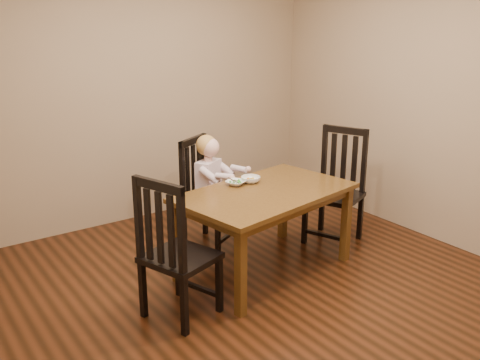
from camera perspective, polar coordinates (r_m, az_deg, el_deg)
room at (r=4.01m, az=2.24°, el=6.00°), size 4.01×4.01×2.71m
dining_table at (r=4.47m, az=2.74°, el=-2.16°), size 1.59×1.11×0.73m
chair_child at (r=5.07m, az=-3.66°, el=-1.57°), size 0.59×0.59×1.04m
chair_left at (r=3.85m, az=-6.98°, el=-7.65°), size 0.57×0.59×1.09m
chair_right at (r=5.22m, az=10.28°, el=-0.86°), size 0.60×0.61×1.10m
toddler at (r=4.99m, az=-3.18°, el=-0.05°), size 0.49×0.53×0.58m
bowl_peas at (r=4.58m, az=-0.46°, el=-0.30°), size 0.21×0.21×0.04m
bowl_veg at (r=4.65m, az=1.15°, el=0.05°), size 0.17×0.17×0.05m
fork at (r=4.53m, az=-0.64°, el=-0.17°), size 0.06×0.11×0.04m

